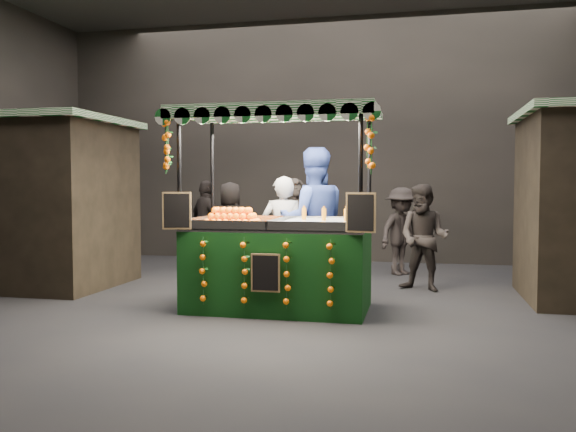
# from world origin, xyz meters

# --- Properties ---
(ground) EXTENTS (12.00, 12.00, 0.00)m
(ground) POSITION_xyz_m (0.00, 0.00, 0.00)
(ground) COLOR black
(ground) RESTS_ON ground
(market_hall) EXTENTS (12.10, 10.10, 5.05)m
(market_hall) POSITION_xyz_m (0.00, 0.00, 3.38)
(market_hall) COLOR black
(market_hall) RESTS_ON ground
(neighbour_stall_left) EXTENTS (3.00, 2.20, 2.60)m
(neighbour_stall_left) POSITION_xyz_m (-4.40, 1.00, 1.31)
(neighbour_stall_left) COLOR black
(neighbour_stall_left) RESTS_ON ground
(juice_stall) EXTENTS (2.59, 1.52, 2.51)m
(juice_stall) POSITION_xyz_m (-0.13, 0.02, 0.78)
(juice_stall) COLOR black
(juice_stall) RESTS_ON ground
(vendor_grey) EXTENTS (0.67, 0.50, 1.69)m
(vendor_grey) POSITION_xyz_m (-0.32, 1.06, 0.85)
(vendor_grey) COLOR gray
(vendor_grey) RESTS_ON ground
(vendor_blue) EXTENTS (1.23, 1.10, 2.10)m
(vendor_blue) POSITION_xyz_m (0.10, 1.14, 1.05)
(vendor_blue) COLOR navy
(vendor_blue) RESTS_ON ground
(shopper_0) EXTENTS (0.73, 0.64, 1.67)m
(shopper_0) POSITION_xyz_m (-0.28, 1.80, 0.84)
(shopper_0) COLOR black
(shopper_0) RESTS_ON ground
(shopper_1) EXTENTS (0.93, 0.84, 1.59)m
(shopper_1) POSITION_xyz_m (1.65, 1.80, 0.79)
(shopper_1) COLOR black
(shopper_1) RESTS_ON ground
(shopper_2) EXTENTS (1.02, 0.91, 1.66)m
(shopper_2) POSITION_xyz_m (-2.33, 3.36, 0.83)
(shopper_2) COLOR black
(shopper_2) RESTS_ON ground
(shopper_3) EXTENTS (1.07, 1.12, 1.53)m
(shopper_3) POSITION_xyz_m (1.28, 3.34, 0.76)
(shopper_3) COLOR black
(shopper_3) RESTS_ON ground
(shopper_4) EXTENTS (0.85, 0.60, 1.63)m
(shopper_4) POSITION_xyz_m (-1.82, 3.24, 0.81)
(shopper_4) COLOR black
(shopper_4) RESTS_ON ground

